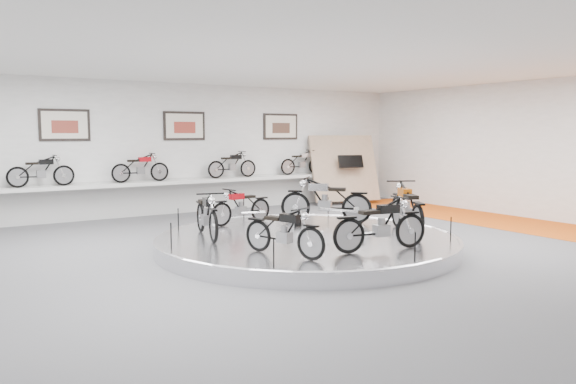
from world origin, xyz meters
TOP-DOWN VIEW (x-y plane):
  - floor at (0.00, 0.00)m, footprint 16.00×16.00m
  - ceiling at (0.00, 0.00)m, footprint 16.00×16.00m
  - wall_back at (0.00, 7.00)m, footprint 16.00×0.00m
  - wall_right at (8.00, 0.00)m, footprint 0.00×14.00m
  - orange_carpet_strip at (6.80, 0.00)m, footprint 2.40×12.60m
  - dado_band at (0.00, 6.98)m, footprint 15.68×0.04m
  - display_platform at (0.00, 0.30)m, footprint 6.40×6.40m
  - platform_rim at (0.00, 0.30)m, footprint 6.40×6.40m
  - shelf at (0.00, 6.70)m, footprint 11.00×0.55m
  - poster_left at (-3.50, 6.96)m, footprint 1.35×0.06m
  - poster_center at (0.00, 6.96)m, footprint 1.35×0.06m
  - poster_right at (3.50, 6.96)m, footprint 1.35×0.06m
  - display_panel at (5.60, 6.10)m, footprint 2.56×1.52m
  - shelf_bike_a at (-4.20, 6.70)m, footprint 1.22×0.43m
  - shelf_bike_b at (-1.50, 6.70)m, footprint 1.22×0.43m
  - shelf_bike_c at (1.50, 6.70)m, footprint 1.22×0.43m
  - shelf_bike_d at (4.20, 6.70)m, footprint 1.22×0.43m
  - bike_a at (1.38, 1.49)m, footprint 1.81×1.82m
  - bike_b at (-0.44, 2.43)m, footprint 1.55×0.76m
  - bike_c at (-1.87, 1.29)m, footprint 0.95×1.76m
  - bike_d at (-1.47, -1.11)m, footprint 1.00×1.61m
  - bike_e at (0.28, -1.70)m, footprint 1.76×0.85m
  - bike_f at (2.01, -0.61)m, footprint 1.49×2.01m

SIDE VIEW (x-z plane):
  - floor at x=0.00m, z-range 0.00..0.00m
  - orange_carpet_strip at x=6.80m, z-range 0.00..0.01m
  - display_platform at x=0.00m, z-range 0.00..0.30m
  - platform_rim at x=0.00m, z-range 0.22..0.32m
  - dado_band at x=0.00m, z-range 0.00..1.10m
  - bike_b at x=-0.44m, z-range 0.30..1.17m
  - bike_d at x=-1.47m, z-range 0.30..1.19m
  - bike_c at x=-1.87m, z-range 0.30..1.28m
  - bike_e at x=0.28m, z-range 0.30..1.29m
  - bike_a at x=1.38m, z-range 0.30..1.42m
  - bike_f at x=2.01m, z-range 0.30..1.43m
  - shelf at x=0.00m, z-range 0.95..1.05m
  - display_panel at x=5.60m, z-range 0.10..2.40m
  - shelf_bike_a at x=-4.20m, z-range 1.05..1.78m
  - shelf_bike_b at x=-1.50m, z-range 1.05..1.78m
  - shelf_bike_c at x=1.50m, z-range 1.05..1.78m
  - shelf_bike_d at x=4.20m, z-range 1.05..1.78m
  - wall_back at x=0.00m, z-range -6.00..10.00m
  - wall_right at x=8.00m, z-range -5.00..9.00m
  - poster_left at x=-3.50m, z-range 2.26..3.14m
  - poster_center at x=0.00m, z-range 2.26..3.14m
  - poster_right at x=3.50m, z-range 2.26..3.14m
  - ceiling at x=0.00m, z-range 4.00..4.00m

